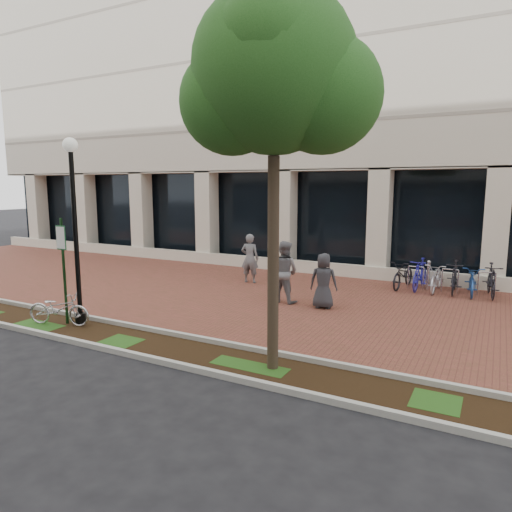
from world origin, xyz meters
The scene contains 15 objects.
ground centered at (0.00, 0.00, 0.00)m, with size 120.00×120.00×0.00m, color black.
brick_plaza centered at (0.00, 0.00, 0.01)m, with size 40.00×9.00×0.01m, color brown.
planting_strip centered at (0.00, -5.25, 0.01)m, with size 40.00×1.50×0.01m, color black.
curb_plaza_side centered at (0.00, -4.50, 0.06)m, with size 40.00×0.12×0.12m, color #B0AFA6.
curb_street_side centered at (0.00, -6.00, 0.06)m, with size 40.00×0.12×0.12m, color #B0AFA6.
near_office_building centered at (0.00, 10.47, 10.05)m, with size 40.00×12.12×16.00m.
parking_sign centered at (-3.68, -5.04, 1.73)m, with size 0.34×0.07×2.76m.
lamppost centered at (-3.35, -4.88, 2.66)m, with size 0.36×0.36×4.74m.
street_tree centered at (2.37, -5.10, 5.42)m, with size 3.60×3.00×7.12m.
locked_bicycle centered at (-3.75, -5.20, 0.44)m, with size 0.59×1.69×0.89m, color silver.
pedestrian_left centered at (-1.96, 1.71, 0.91)m, with size 0.67×0.44×1.83m, color slate.
pedestrian_mid centered at (0.35, -0.28, 0.95)m, with size 0.93×0.72×1.91m, color slate.
pedestrian_right centered at (1.67, -0.40, 0.82)m, with size 0.80×0.52×1.64m, color #2C2C31.
bollard centered at (4.04, 3.64, 0.52)m, with size 0.12×0.12×1.03m.
bike_rack_cluster centered at (4.59, 3.45, 0.52)m, with size 3.57×1.95×1.09m.
Camera 1 is at (6.07, -12.83, 3.57)m, focal length 32.00 mm.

